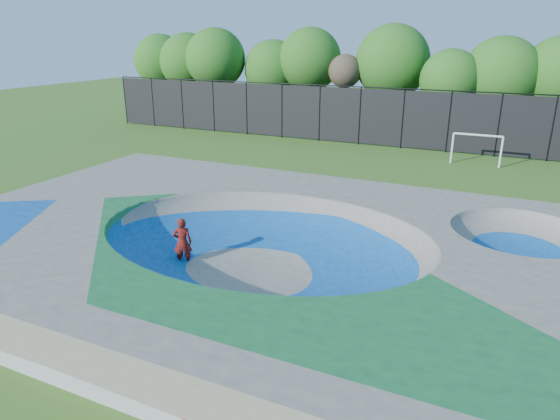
# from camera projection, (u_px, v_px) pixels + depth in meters

# --- Properties ---
(ground) EXTENTS (120.00, 120.00, 0.00)m
(ground) POSITION_uv_depth(u_px,v_px,m) (264.00, 272.00, 16.41)
(ground) COLOR #355D19
(ground) RESTS_ON ground
(skate_deck) EXTENTS (22.00, 14.00, 1.50)m
(skate_deck) POSITION_uv_depth(u_px,v_px,m) (264.00, 251.00, 16.16)
(skate_deck) COLOR gray
(skate_deck) RESTS_ON ground
(skater) EXTENTS (0.74, 0.66, 1.70)m
(skater) POSITION_uv_depth(u_px,v_px,m) (183.00, 242.00, 16.62)
(skater) COLOR red
(skater) RESTS_ON ground
(skateboard) EXTENTS (0.79, 0.56, 0.05)m
(skateboard) POSITION_uv_depth(u_px,v_px,m) (184.00, 265.00, 16.89)
(skateboard) COLOR black
(skateboard) RESTS_ON ground
(soccer_goal) EXTENTS (2.86, 0.12, 1.88)m
(soccer_goal) POSITION_uv_depth(u_px,v_px,m) (477.00, 144.00, 29.45)
(soccer_goal) COLOR silver
(soccer_goal) RESTS_ON ground
(fence) EXTENTS (48.09, 0.09, 4.04)m
(fence) POSITION_uv_depth(u_px,v_px,m) (403.00, 118.00, 33.67)
(fence) COLOR black
(fence) RESTS_ON ground
(treeline) EXTENTS (53.35, 7.58, 8.33)m
(treeline) POSITION_uv_depth(u_px,v_px,m) (459.00, 68.00, 36.03)
(treeline) COLOR #473423
(treeline) RESTS_ON ground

